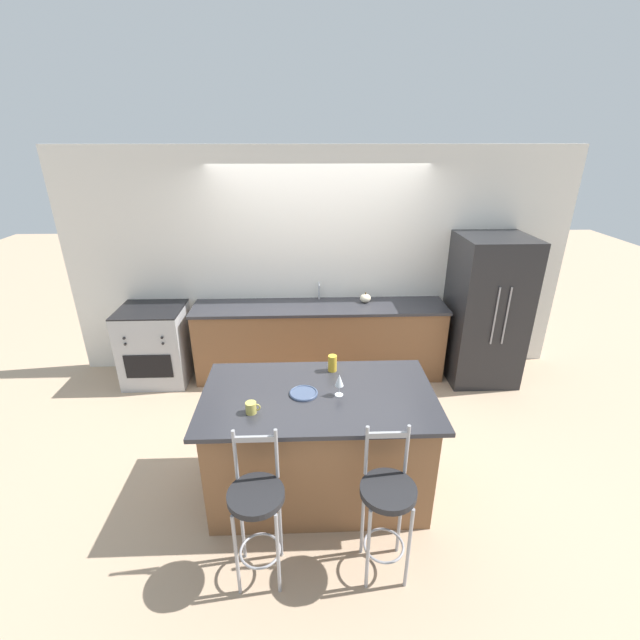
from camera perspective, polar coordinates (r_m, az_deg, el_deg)
ground_plane at (r=5.20m, az=0.10°, el=-8.96°), size 18.00×18.00×0.00m
wall_back at (r=5.23m, az=-0.16°, el=7.50°), size 6.00×0.07×2.70m
back_counter at (r=5.28m, az=-0.04°, el=-2.66°), size 3.01×0.62×0.93m
sink_faucet at (r=5.22m, az=-0.12°, el=4.15°), size 0.02×0.13×0.22m
kitchen_island at (r=3.62m, az=-0.20°, el=-16.10°), size 1.81×1.02×0.95m
refrigerator at (r=5.44m, az=21.18°, el=1.26°), size 0.79×0.80×1.76m
oven_range at (r=5.53m, az=-21.03°, el=-3.06°), size 0.74×0.67×0.93m
bar_stool_near at (r=3.01m, az=-8.39°, el=-23.56°), size 0.36×0.36×1.11m
bar_stool_far at (r=3.04m, az=8.91°, el=-22.98°), size 0.36×0.36×1.11m
dinner_plate at (r=3.34m, az=-2.20°, el=-9.71°), size 0.22×0.22×0.02m
wine_glass at (r=3.26m, az=2.58°, el=-8.08°), size 0.07×0.07×0.18m
coffee_mug at (r=3.16m, az=-9.14°, el=-11.46°), size 0.11×0.08×0.09m
tumbler_cup at (r=3.61m, az=1.67°, el=-5.78°), size 0.07×0.07×0.14m
pumpkin_decoration at (r=5.19m, az=6.07°, el=2.92°), size 0.13×0.13×0.13m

